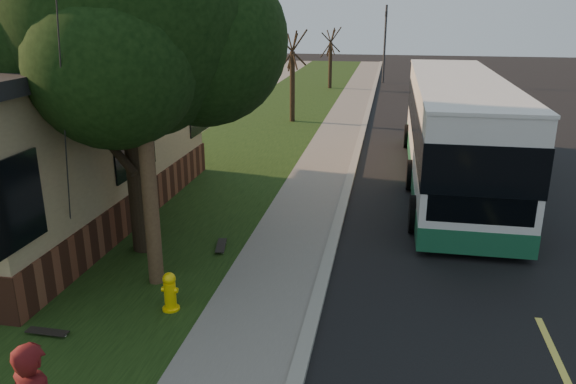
# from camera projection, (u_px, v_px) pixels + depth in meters

# --- Properties ---
(ground) EXTENTS (120.00, 120.00, 0.00)m
(ground) POSITION_uv_depth(u_px,v_px,m) (311.00, 326.00, 9.88)
(ground) COLOR black
(ground) RESTS_ON ground
(road) EXTENTS (8.00, 80.00, 0.01)m
(road) POSITION_uv_depth(u_px,v_px,m) (474.00, 177.00, 18.54)
(road) COLOR black
(road) RESTS_ON ground
(curb) EXTENTS (0.25, 80.00, 0.12)m
(curb) POSITION_uv_depth(u_px,v_px,m) (352.00, 169.00, 19.20)
(curb) COLOR gray
(curb) RESTS_ON ground
(sidewalk) EXTENTS (2.00, 80.00, 0.08)m
(sidewalk) POSITION_uv_depth(u_px,v_px,m) (323.00, 169.00, 19.38)
(sidewalk) COLOR slate
(sidewalk) RESTS_ON ground
(grass_verge) EXTENTS (5.00, 80.00, 0.07)m
(grass_verge) POSITION_uv_depth(u_px,v_px,m) (226.00, 164.00, 19.98)
(grass_verge) COLOR black
(grass_verge) RESTS_ON ground
(fire_hydrant) EXTENTS (0.32, 0.32, 0.74)m
(fire_hydrant) POSITION_uv_depth(u_px,v_px,m) (170.00, 292.00, 10.19)
(fire_hydrant) COLOR yellow
(fire_hydrant) RESTS_ON grass_verge
(utility_pole) EXTENTS (2.86, 3.21, 9.07)m
(utility_pole) POSITION_uv_depth(u_px,v_px,m) (138.00, 50.00, 9.92)
(utility_pole) COLOR #473321
(utility_pole) RESTS_ON ground
(leafy_tree) EXTENTS (6.30, 6.00, 7.80)m
(leafy_tree) POSITION_uv_depth(u_px,v_px,m) (131.00, 16.00, 11.45)
(leafy_tree) COLOR black
(leafy_tree) RESTS_ON grass_verge
(bare_tree_near) EXTENTS (1.38, 1.21, 4.31)m
(bare_tree_near) POSITION_uv_depth(u_px,v_px,m) (292.00, 78.00, 26.62)
(bare_tree_near) COLOR black
(bare_tree_near) RESTS_ON grass_verge
(bare_tree_far) EXTENTS (1.38, 1.21, 4.03)m
(bare_tree_far) POSITION_uv_depth(u_px,v_px,m) (330.00, 59.00, 37.78)
(bare_tree_far) COLOR black
(bare_tree_far) RESTS_ON grass_verge
(traffic_signal) EXTENTS (0.18, 0.22, 5.50)m
(traffic_signal) POSITION_uv_depth(u_px,v_px,m) (385.00, 39.00, 40.56)
(traffic_signal) COLOR #2D2D30
(traffic_signal) RESTS_ON ground
(transit_bus) EXTENTS (2.82, 12.24, 3.31)m
(transit_bus) POSITION_uv_depth(u_px,v_px,m) (455.00, 128.00, 17.45)
(transit_bus) COLOR silver
(transit_bus) RESTS_ON ground
(skateboard_main) EXTENTS (0.35, 0.83, 0.08)m
(skateboard_main) POSITION_uv_depth(u_px,v_px,m) (221.00, 246.00, 12.90)
(skateboard_main) COLOR black
(skateboard_main) RESTS_ON grass_verge
(skateboard_spare) EXTENTS (0.74, 0.20, 0.07)m
(skateboard_spare) POSITION_uv_depth(u_px,v_px,m) (47.00, 332.00, 9.49)
(skateboard_spare) COLOR black
(skateboard_spare) RESTS_ON grass_verge
(dumpster) EXTENTS (1.69, 1.35, 1.46)m
(dumpster) POSITION_uv_depth(u_px,v_px,m) (48.00, 172.00, 16.38)
(dumpster) COLOR black
(dumpster) RESTS_ON building_lot
(distant_car) EXTENTS (1.86, 4.41, 1.49)m
(distant_car) POSITION_uv_depth(u_px,v_px,m) (436.00, 82.00, 36.30)
(distant_car) COLOR black
(distant_car) RESTS_ON ground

